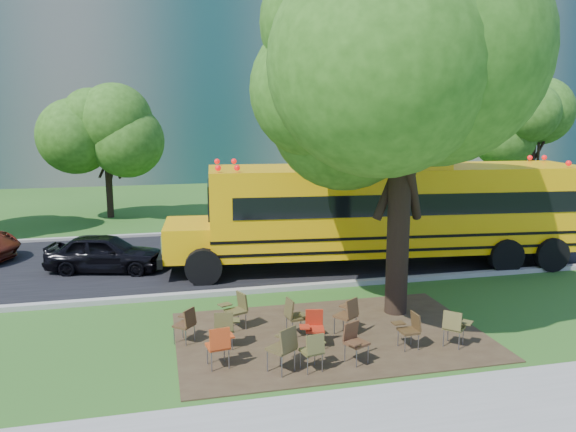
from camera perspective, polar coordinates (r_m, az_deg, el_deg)
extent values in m
plane|color=#255119|center=(13.44, -0.46, -11.67)|extent=(160.00, 160.00, 0.00)
cube|color=#382819|center=(13.23, 4.35, -12.00)|extent=(7.00, 4.50, 0.03)
cube|color=black|center=(19.98, -4.93, -4.14)|extent=(80.00, 8.00, 0.04)
cube|color=gray|center=(16.17, -2.84, -7.50)|extent=(80.00, 0.25, 0.14)
cube|color=gray|center=(23.92, -6.37, -1.57)|extent=(80.00, 0.25, 0.14)
cube|color=slate|center=(48.77, -20.25, 16.95)|extent=(38.00, 16.00, 22.00)
cube|color=slate|center=(57.29, 15.45, 17.69)|extent=(30.00, 16.00, 25.00)
cylinder|color=black|center=(28.41, -17.74, 3.36)|extent=(0.32, 0.32, 3.50)
sphere|color=#255012|center=(28.23, -18.02, 8.33)|extent=(4.80, 4.80, 4.80)
cylinder|color=black|center=(28.41, 9.08, 4.44)|extent=(0.38, 0.38, 4.20)
sphere|color=#255012|center=(28.25, 9.26, 10.38)|extent=(5.60, 5.60, 5.60)
cylinder|color=black|center=(31.52, 23.39, 3.75)|extent=(0.34, 0.34, 3.60)
sphere|color=#255012|center=(31.36, 23.73, 8.38)|extent=(5.00, 5.00, 5.00)
cylinder|color=black|center=(14.24, 11.15, -1.18)|extent=(0.56, 0.56, 4.47)
sphere|color=#255012|center=(13.95, 11.64, 12.17)|extent=(7.06, 7.06, 7.06)
cube|color=#E5A307|center=(18.83, 10.93, 0.86)|extent=(12.40, 3.92, 2.72)
cube|color=black|center=(18.89, 11.92, 1.80)|extent=(11.74, 3.90, 0.67)
cube|color=#E5A307|center=(18.03, -10.10, -2.32)|extent=(1.67, 2.56, 1.05)
cube|color=black|center=(18.96, 10.86, -1.20)|extent=(12.42, 3.95, 0.09)
cube|color=black|center=(19.05, 10.81, -2.41)|extent=(12.42, 3.95, 0.09)
cylinder|color=black|center=(16.81, -8.59, -5.17)|extent=(1.13, 0.44, 1.11)
cylinder|color=black|center=(19.49, -8.50, -2.97)|extent=(1.13, 0.44, 1.11)
cylinder|color=black|center=(19.18, 21.28, -3.82)|extent=(1.13, 0.44, 1.11)
cylinder|color=black|center=(21.57, 17.74, -2.05)|extent=(1.13, 0.44, 1.11)
cylinder|color=black|center=(19.97, 25.18, -3.56)|extent=(1.13, 0.44, 1.11)
cylinder|color=black|center=(22.27, 21.35, -1.88)|extent=(1.13, 0.44, 1.11)
cube|color=#AF3912|center=(11.61, -7.15, -12.97)|extent=(0.49, 0.47, 0.05)
cube|color=#AF3912|center=(11.36, -6.93, -12.28)|extent=(0.42, 0.16, 0.42)
cube|color=#AF3912|center=(11.75, -6.15, -12.00)|extent=(0.27, 0.32, 0.03)
cylinder|color=slate|center=(11.83, -8.19, -13.78)|extent=(0.02, 0.02, 0.47)
cylinder|color=slate|center=(11.59, -6.02, -14.25)|extent=(0.02, 0.02, 0.47)
cube|color=#4A4620|center=(12.48, -6.54, -11.30)|extent=(0.46, 0.44, 0.05)
cube|color=#4A4620|center=(12.23, -6.55, -10.66)|extent=(0.41, 0.14, 0.40)
cube|color=#4A4620|center=(12.57, -5.44, -10.52)|extent=(0.25, 0.30, 0.03)
cylinder|color=slate|center=(12.72, -7.32, -11.98)|extent=(0.02, 0.02, 0.45)
cylinder|color=slate|center=(12.41, -5.70, -12.55)|extent=(0.02, 0.02, 0.45)
cube|color=#473C1F|center=(11.32, -0.71, -13.32)|extent=(0.64, 0.64, 0.06)
cube|color=#473C1F|center=(11.10, 0.07, -12.44)|extent=(0.43, 0.35, 0.45)
cube|color=#473C1F|center=(11.55, -0.39, -12.10)|extent=(0.38, 0.40, 0.03)
cylinder|color=slate|center=(11.41, -2.10, -14.51)|extent=(0.03, 0.03, 0.50)
cylinder|color=slate|center=(11.44, 0.68, -14.44)|extent=(0.03, 0.03, 0.50)
cube|color=#A72611|center=(12.43, 2.73, -11.44)|extent=(0.47, 0.46, 0.05)
cube|color=#A72611|center=(12.51, 2.68, -10.24)|extent=(0.39, 0.17, 0.38)
cube|color=#A72611|center=(12.25, 1.69, -11.19)|extent=(0.26, 0.31, 0.03)
cylinder|color=slate|center=(12.38, 3.55, -12.63)|extent=(0.02, 0.02, 0.43)
cylinder|color=slate|center=(12.65, 1.91, -12.08)|extent=(0.02, 0.02, 0.43)
cube|color=brown|center=(11.41, 2.39, -13.55)|extent=(0.47, 0.45, 0.05)
cube|color=brown|center=(11.18, 2.80, -12.89)|extent=(0.39, 0.16, 0.38)
cube|color=brown|center=(11.57, 3.11, -12.58)|extent=(0.26, 0.30, 0.03)
cylinder|color=slate|center=(11.56, 1.26, -14.36)|extent=(0.02, 0.02, 0.43)
cylinder|color=slate|center=(11.44, 3.50, -14.68)|extent=(0.02, 0.02, 0.43)
cube|color=#4E301C|center=(11.79, 6.99, -12.72)|extent=(0.54, 0.53, 0.05)
cube|color=#4E301C|center=(11.82, 6.40, -11.51)|extent=(0.40, 0.25, 0.39)
cube|color=#4E301C|center=(11.50, 6.66, -12.69)|extent=(0.31, 0.34, 0.03)
cylinder|color=slate|center=(11.88, 8.14, -13.72)|extent=(0.02, 0.02, 0.44)
cylinder|color=slate|center=(11.88, 5.80, -13.68)|extent=(0.02, 0.02, 0.44)
cube|color=#422F17|center=(12.63, 12.14, -11.36)|extent=(0.40, 0.41, 0.05)
cube|color=#422F17|center=(12.63, 12.86, -10.37)|extent=(0.11, 0.38, 0.38)
cube|color=#422F17|center=(12.71, 11.14, -10.62)|extent=(0.27, 0.22, 0.03)
cylinder|color=slate|center=(12.50, 11.80, -12.61)|extent=(0.02, 0.02, 0.42)
cylinder|color=slate|center=(12.91, 12.40, -11.88)|extent=(0.02, 0.02, 0.42)
cube|color=brown|center=(13.00, 16.50, -10.81)|extent=(0.57, 0.57, 0.05)
cube|color=brown|center=(12.76, 16.34, -10.17)|extent=(0.35, 0.35, 0.40)
cube|color=brown|center=(13.03, 17.72, -10.27)|extent=(0.35, 0.35, 0.03)
cylinder|color=slate|center=(13.27, 15.94, -11.36)|extent=(0.02, 0.02, 0.45)
cylinder|color=slate|center=(12.89, 16.98, -12.09)|extent=(0.02, 0.02, 0.45)
cube|color=#482E19|center=(12.88, -10.52, -10.83)|extent=(0.54, 0.55, 0.05)
cube|color=#482E19|center=(12.71, -9.93, -10.11)|extent=(0.31, 0.35, 0.38)
cube|color=#482E19|center=(13.09, -10.41, -9.95)|extent=(0.34, 0.33, 0.03)
cylinder|color=slate|center=(12.94, -11.50, -11.79)|extent=(0.02, 0.02, 0.42)
cylinder|color=slate|center=(12.99, -9.48, -11.62)|extent=(0.02, 0.02, 0.42)
cube|color=#4B4420|center=(13.43, -5.35, -9.61)|extent=(0.54, 0.55, 0.05)
cube|color=#4B4420|center=(13.45, -4.69, -8.56)|extent=(0.25, 0.42, 0.41)
cube|color=#4B4420|center=(13.53, -6.43, -8.94)|extent=(0.35, 0.32, 0.03)
cylinder|color=slate|center=(13.29, -5.61, -10.91)|extent=(0.02, 0.02, 0.46)
cylinder|color=slate|center=(13.74, -5.07, -10.17)|extent=(0.02, 0.02, 0.46)
cube|color=#463D1E|center=(13.00, 0.89, -10.21)|extent=(0.48, 0.50, 0.05)
cube|color=#463D1E|center=(12.85, 0.11, -9.36)|extent=(0.16, 0.43, 0.42)
cube|color=#463D1E|center=(12.79, 1.96, -9.96)|extent=(0.33, 0.27, 0.03)
cylinder|color=slate|center=(13.31, 1.31, -10.81)|extent=(0.03, 0.03, 0.47)
cylinder|color=slate|center=(12.87, 0.46, -11.57)|extent=(0.03, 0.03, 0.47)
cube|color=#51351D|center=(13.14, 5.85, -10.06)|extent=(0.60, 0.59, 0.05)
cube|color=#51351D|center=(12.96, 6.55, -9.29)|extent=(0.40, 0.32, 0.42)
cube|color=#51351D|center=(13.36, 5.97, -9.12)|extent=(0.36, 0.37, 0.03)
cylinder|color=slate|center=(13.18, 4.73, -11.06)|extent=(0.03, 0.03, 0.47)
cylinder|color=slate|center=(13.26, 6.92, -10.96)|extent=(0.03, 0.03, 0.47)
imported|color=black|center=(18.94, -18.12, -3.58)|extent=(3.89, 2.32, 1.24)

